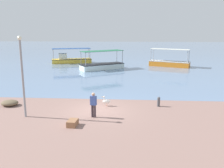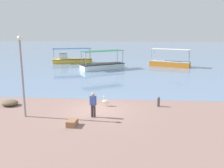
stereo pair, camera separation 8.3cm
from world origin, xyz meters
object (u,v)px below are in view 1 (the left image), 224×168
at_px(lamp_post, 22,72).
at_px(fisherman_standing, 93,104).
at_px(fishing_boat_near_right, 102,65).
at_px(mooring_bollard, 159,101).
at_px(net_pile, 10,103).
at_px(cargo_crate, 73,123).
at_px(fishing_boat_far_left, 70,59).
at_px(pelican, 106,101).
at_px(fishing_boat_outer, 169,63).

xyz_separation_m(lamp_post, fisherman_standing, (4.59, 0.20, -2.13)).
bearing_deg(fishing_boat_near_right, mooring_bollard, -70.22).
bearing_deg(fisherman_standing, fishing_boat_near_right, 94.49).
bearing_deg(net_pile, cargo_crate, -32.66).
bearing_deg(cargo_crate, fishing_boat_near_right, 91.31).
bearing_deg(fishing_boat_far_left, pelican, -70.66).
distance_m(fishing_boat_near_right, lamp_post, 20.35).
bearing_deg(fishing_boat_near_right, fishing_boat_outer, 18.46).
bearing_deg(cargo_crate, lamp_post, 158.36).
distance_m(mooring_bollard, fisherman_standing, 5.34).
distance_m(fishing_boat_outer, mooring_bollard, 20.84).
relative_size(fishing_boat_near_right, net_pile, 4.89).
height_order(pelican, cargo_crate, pelican).
bearing_deg(fisherman_standing, mooring_bollard, 30.11).
bearing_deg(fisherman_standing, lamp_post, -177.45).
height_order(fisherman_standing, net_pile, fisherman_standing).
xyz_separation_m(net_pile, cargo_crate, (5.72, -3.67, -0.03)).
bearing_deg(cargo_crate, fishing_boat_far_left, 103.41).
xyz_separation_m(fishing_boat_near_right, fisherman_standing, (1.55, -19.76, 0.34)).
bearing_deg(fishing_boat_far_left, net_pile, -87.90).
height_order(fishing_boat_far_left, fishing_boat_outer, fishing_boat_outer).
xyz_separation_m(pelican, lamp_post, (-5.21, -2.69, 2.66)).
distance_m(net_pile, cargo_crate, 6.80).
bearing_deg(fishing_boat_far_left, lamp_post, -83.32).
bearing_deg(pelican, cargo_crate, -112.41).
bearing_deg(fishing_boat_near_right, fisherman_standing, -85.51).
distance_m(fishing_boat_near_right, cargo_crate, 21.38).
height_order(mooring_bollard, cargo_crate, mooring_bollard).
xyz_separation_m(mooring_bollard, fisherman_standing, (-4.60, -2.67, 0.50)).
height_order(fishing_boat_far_left, pelican, fishing_boat_far_left).
bearing_deg(fishing_boat_outer, fisherman_standing, -110.23).
bearing_deg(lamp_post, pelican, 27.29).
bearing_deg(lamp_post, fishing_boat_far_left, 96.68).
bearing_deg(pelican, net_pile, -176.79).
relative_size(mooring_bollard, net_pile, 0.58).
distance_m(fisherman_standing, cargo_crate, 2.05).
relative_size(mooring_bollard, cargo_crate, 0.90).
distance_m(fishing_boat_far_left, net_pile, 24.05).
relative_size(pelican, fisherman_standing, 0.48).
xyz_separation_m(mooring_bollard, net_pile, (-11.39, -0.60, -0.19)).
distance_m(mooring_bollard, net_pile, 11.40).
height_order(net_pile, cargo_crate, net_pile).
height_order(mooring_bollard, net_pile, mooring_bollard).
xyz_separation_m(pelican, net_pile, (-7.41, -0.42, -0.16)).
bearing_deg(fisherman_standing, pelican, 75.99).
distance_m(fishing_boat_outer, fisherman_standing, 24.65).
height_order(fishing_boat_near_right, pelican, fishing_boat_near_right).
height_order(pelican, fisherman_standing, fisherman_standing).
bearing_deg(mooring_bollard, fishing_boat_outer, 79.13).
bearing_deg(lamp_post, net_pile, 134.08).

